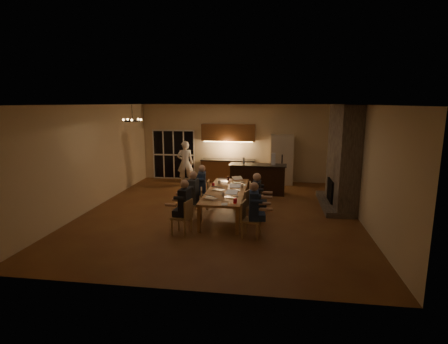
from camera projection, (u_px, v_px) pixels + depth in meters
The scene contains 45 objects.
floor at pixel (220, 212), 10.54m from camera, with size 9.00×9.00×0.00m, color brown.
back_wall at pixel (236, 143), 14.62m from camera, with size 8.00×0.04×3.20m, color beige.
left_wall at pixel (91, 157), 10.78m from camera, with size 0.04×9.00×3.20m, color beige.
right_wall at pixel (363, 163), 9.67m from camera, with size 0.04×9.00×3.20m, color beige.
ceiling at pixel (220, 104), 9.91m from camera, with size 8.00×9.00×0.04m, color white.
french_doors at pixel (174, 155), 15.05m from camera, with size 1.86×0.08×2.10m, color black.
fireplace at pixel (343, 157), 10.88m from camera, with size 0.58×2.50×3.20m, color #665C50.
kitchenette at pixel (228, 153), 14.43m from camera, with size 2.24×0.68×2.40m, color brown, non-canonical shape.
refrigerator at pixel (282, 159), 14.11m from camera, with size 0.90×0.68×2.00m, color beige.
dining_table at pixel (226, 203), 10.25m from camera, with size 1.10×3.17×0.75m, color #B67A48.
bar_island at pixel (258, 179), 12.63m from camera, with size 2.04×0.68×1.08m, color black.
chair_left_near at pixel (182, 217), 8.74m from camera, with size 0.44×0.44×0.89m, color tan, non-canonical shape.
chair_left_mid at pixel (194, 204), 9.85m from camera, with size 0.44×0.44×0.89m, color tan, non-canonical shape.
chair_left_far at pixel (202, 194), 10.90m from camera, with size 0.44×0.44×0.89m, color tan, non-canonical shape.
chair_right_near at pixel (251, 220), 8.54m from camera, with size 0.44×0.44×0.89m, color tan, non-canonical shape.
chair_right_mid at pixel (254, 207), 9.59m from camera, with size 0.44×0.44×0.89m, color tan, non-canonical shape.
chair_right_far at pixel (257, 197), 10.63m from camera, with size 0.44×0.44×0.89m, color tan, non-canonical shape.
person_left_near at pixel (185, 206), 8.78m from camera, with size 0.60×0.60×1.38m, color #1F2229, non-canonical shape.
person_right_near at pixel (254, 210), 8.50m from camera, with size 0.60×0.60×1.38m, color navy, non-canonical shape.
person_left_mid at pixel (194, 195), 9.85m from camera, with size 0.60×0.60×1.38m, color #343A3E, non-canonical shape.
person_right_mid at pixel (257, 198), 9.60m from camera, with size 0.60×0.60×1.38m, color #1F2229, non-canonical shape.
person_left_far at pixel (202, 187), 10.85m from camera, with size 0.60×0.60×1.38m, color navy, non-canonical shape.
standing_person at pixel (185, 163), 13.96m from camera, with size 0.65×0.42×1.78m, color white.
chandelier at pixel (132, 121), 9.80m from camera, with size 0.53×0.53×0.03m, color black.
laptop_a at pixel (211, 195), 9.25m from camera, with size 0.32×0.28×0.23m, color silver, non-canonical shape.
laptop_b at pixel (231, 193), 9.37m from camera, with size 0.32×0.28×0.23m, color silver, non-canonical shape.
laptop_c at pixel (218, 186), 10.16m from camera, with size 0.32×0.28×0.23m, color silver, non-canonical shape.
laptop_d at pixel (235, 187), 10.09m from camera, with size 0.32×0.28×0.23m, color silver, non-canonical shape.
laptop_e at pixel (223, 178), 11.25m from camera, with size 0.32×0.28×0.23m, color silver, non-canonical shape.
laptop_f at pixel (238, 179), 11.15m from camera, with size 0.32×0.28×0.23m, color silver, non-canonical shape.
mug_front at pixel (222, 193), 9.70m from camera, with size 0.07×0.07×0.10m, color white.
mug_mid at pixel (231, 185), 10.64m from camera, with size 0.09×0.09×0.10m, color white.
mug_back at pixel (219, 182), 11.02m from camera, with size 0.08×0.08×0.10m, color white.
redcup_near at pixel (235, 201), 8.85m from camera, with size 0.09×0.09×0.12m, color red.
redcup_mid at pixel (213, 185), 10.58m from camera, with size 0.08×0.08×0.12m, color red.
redcup_far at pixel (236, 178), 11.54m from camera, with size 0.09×0.09×0.12m, color red.
can_silver at pixel (223, 195), 9.45m from camera, with size 0.06×0.06×0.12m, color #B2B2B7.
can_cola at pixel (228, 178), 11.49m from camera, with size 0.07×0.07×0.12m, color #3F0F0C.
can_right at pixel (242, 186), 10.40m from camera, with size 0.06×0.06×0.12m, color #B2B2B7.
plate_near at pixel (234, 196), 9.52m from camera, with size 0.25×0.25×0.02m, color white.
plate_left at pixel (210, 197), 9.41m from camera, with size 0.23×0.23×0.02m, color white.
plate_far at pixel (243, 185), 10.78m from camera, with size 0.22×0.22×0.02m, color white.
notepad at pixel (224, 204), 8.74m from camera, with size 0.16×0.22×0.01m, color white.
bar_bottle at pixel (244, 161), 12.58m from camera, with size 0.07×0.07×0.24m, color #99999E.
bar_blender at pixel (273, 159), 12.41m from camera, with size 0.13×0.13×0.42m, color silver.
Camera 1 is at (1.54, -9.98, 3.25)m, focal length 28.00 mm.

